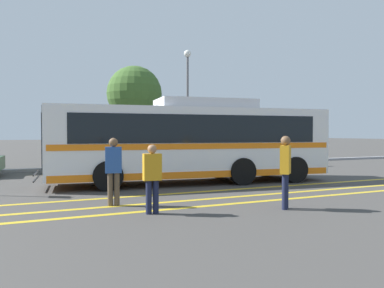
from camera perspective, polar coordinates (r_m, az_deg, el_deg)
The scene contains 13 objects.
ground_plane at distance 15.28m, azimuth 3.82°, elevation -5.52°, with size 220.00×220.00×0.00m, color #423F3D.
lane_strip_0 at distance 12.53m, azimuth 4.08°, elevation -7.08°, with size 0.20×30.54×0.01m, color gold.
lane_strip_1 at distance 11.40m, azimuth 7.17°, elevation -7.95°, with size 0.20×30.54×0.01m, color gold.
lane_strip_2 at distance 10.63m, azimuth 9.76°, elevation -8.66°, with size 0.20×30.54×0.01m, color gold.
curb_strip at distance 21.13m, azimuth -7.77°, elevation -3.35°, with size 38.54×0.36×0.15m, color #99999E.
transit_bus at distance 14.37m, azimuth 0.06°, elevation 0.56°, with size 11.03×3.63×3.21m.
parked_car_1 at distance 19.01m, azimuth -14.76°, elevation -2.04°, with size 4.77×2.17×1.39m.
parked_car_2 at distance 20.32m, azimuth 0.21°, elevation -1.77°, with size 4.50×1.95×1.35m.
pedestrian_0 at distance 10.01m, azimuth -11.88°, elevation -3.44°, with size 0.45×0.29×1.78m.
pedestrian_1 at distance 8.87m, azimuth -6.09°, elevation -4.67°, with size 0.43×0.25×1.63m.
pedestrian_2 at distance 9.65m, azimuth 14.05°, elevation -3.43°, with size 0.45×0.45×1.83m.
street_lamp at distance 22.78m, azimuth -0.69°, elevation 8.36°, with size 0.43×0.43×6.92m.
tree_0 at distance 26.17m, azimuth -8.76°, elevation 7.58°, with size 3.76×3.76×6.52m.
Camera 1 is at (-7.02, -13.44, 1.89)m, focal length 35.00 mm.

